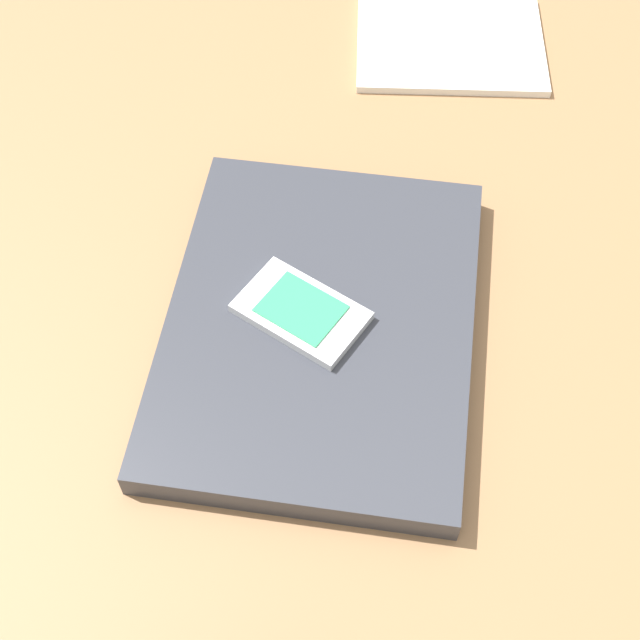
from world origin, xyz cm
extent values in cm
cube|color=olive|center=(0.00, 0.00, 1.50)|extent=(120.00, 80.00, 3.00)
cube|color=#33353D|center=(-2.21, -5.54, 4.25)|extent=(37.81, 32.34, 2.50)
cube|color=silver|center=(-2.56, -7.02, 5.90)|extent=(11.25, 11.51, 0.80)
cube|color=#33A566|center=(-2.56, -7.02, 6.37)|extent=(7.70, 7.80, 0.14)
cube|color=white|center=(-36.80, 12.66, 3.40)|extent=(18.45, 21.72, 0.80)
camera|label=1|loc=(39.27, -10.84, 65.21)|focal=51.07mm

